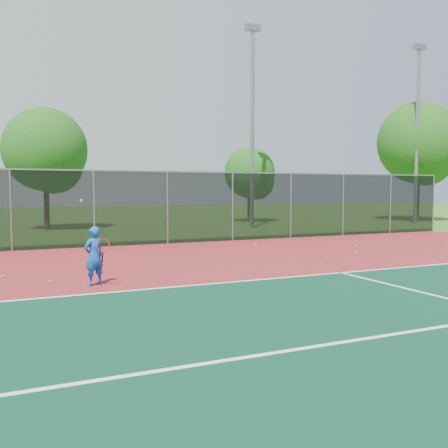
# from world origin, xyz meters

# --- Properties ---
(ground) EXTENTS (120.00, 120.00, 0.00)m
(ground) POSITION_xyz_m (0.00, 0.00, 0.00)
(ground) COLOR #32631C
(ground) RESTS_ON ground
(court_apron) EXTENTS (30.00, 20.00, 0.02)m
(court_apron) POSITION_xyz_m (0.00, 2.00, 0.01)
(court_apron) COLOR maroon
(court_apron) RESTS_ON ground
(fence_back) EXTENTS (30.00, 0.06, 3.03)m
(fence_back) POSITION_xyz_m (0.00, 12.00, 1.56)
(fence_back) COLOR black
(fence_back) RESTS_ON court_apron
(tennis_player) EXTENTS (0.60, 0.67, 2.03)m
(tennis_player) POSITION_xyz_m (-4.39, 4.03, 0.72)
(tennis_player) COLOR #134DB7
(tennis_player) RESTS_ON court_apron
(practice_ball_0) EXTENTS (0.07, 0.07, 0.07)m
(practice_ball_0) POSITION_xyz_m (3.16, 5.28, 0.06)
(practice_ball_0) COLOR #B2CB17
(practice_ball_0) RESTS_ON court_apron
(practice_ball_1) EXTENTS (0.07, 0.07, 0.07)m
(practice_ball_1) POSITION_xyz_m (5.00, 6.05, 0.06)
(practice_ball_1) COLOR #B2CB17
(practice_ball_1) RESTS_ON court_apron
(practice_ball_3) EXTENTS (0.07, 0.07, 0.07)m
(practice_ball_3) POSITION_xyz_m (6.48, 7.85, 0.06)
(practice_ball_3) COLOR #B2CB17
(practice_ball_3) RESTS_ON court_apron
(practice_ball_4) EXTENTS (0.07, 0.07, 0.07)m
(practice_ball_4) POSITION_xyz_m (-6.36, 6.06, 0.06)
(practice_ball_4) COLOR #B2CB17
(practice_ball_4) RESTS_ON court_apron
(practice_ball_5) EXTENTS (0.07, 0.07, 0.07)m
(practice_ball_5) POSITION_xyz_m (-5.30, 4.81, 0.06)
(practice_ball_5) COLOR #B2CB17
(practice_ball_5) RESTS_ON court_apron
(practice_ball_6) EXTENTS (0.07, 0.07, 0.07)m
(practice_ball_6) POSITION_xyz_m (2.92, 9.67, 0.06)
(practice_ball_6) COLOR #B2CB17
(practice_ball_6) RESTS_ON court_apron
(floodlight_n) EXTENTS (0.90, 0.40, 11.79)m
(floodlight_n) POSITION_xyz_m (7.29, 18.36, 6.66)
(floodlight_n) COLOR gray
(floodlight_n) RESTS_ON ground
(floodlight_ne) EXTENTS (0.90, 0.40, 11.79)m
(floodlight_ne) POSITION_xyz_m (19.12, 17.33, 6.66)
(floodlight_ne) COLOR gray
(floodlight_ne) RESTS_ON ground
(tree_back_left) EXTENTS (4.64, 4.64, 6.82)m
(tree_back_left) POSITION_xyz_m (-3.84, 21.69, 4.28)
(tree_back_left) COLOR #3A2615
(tree_back_left) RESTS_ON ground
(tree_back_mid) EXTENTS (3.54, 3.54, 5.20)m
(tree_back_mid) POSITION_xyz_m (9.76, 23.19, 3.26)
(tree_back_mid) COLOR #3A2615
(tree_back_mid) RESTS_ON ground
(tree_back_right) EXTENTS (5.79, 5.79, 8.50)m
(tree_back_right) POSITION_xyz_m (21.19, 19.04, 5.33)
(tree_back_right) COLOR #3A2615
(tree_back_right) RESTS_ON ground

